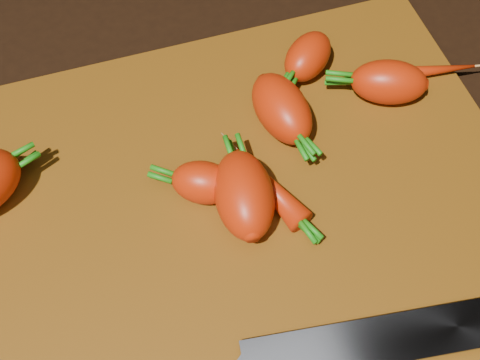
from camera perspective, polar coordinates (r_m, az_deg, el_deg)
name	(u,v)px	position (r m, az deg, el deg)	size (l,w,h in m)	color
ground	(243,210)	(0.61, 0.29, -2.55)	(2.00, 2.00, 0.01)	black
cutting_board	(243,203)	(0.60, 0.29, -2.01)	(0.50, 0.40, 0.01)	#653B0E
carrot_1	(203,183)	(0.58, -3.15, -0.22)	(0.06, 0.04, 0.04)	#C12202
carrot_2	(282,108)	(0.62, 3.57, 6.12)	(0.08, 0.05, 0.05)	#C12202
carrot_3	(244,195)	(0.56, 0.34, -1.28)	(0.09, 0.05, 0.05)	#C12202
carrot_4	(308,56)	(0.67, 5.81, 10.45)	(0.06, 0.04, 0.04)	#C12202
carrot_5	(389,82)	(0.66, 12.59, 8.15)	(0.07, 0.04, 0.04)	#C12202
carrot_6	(421,72)	(0.69, 15.21, 8.92)	(0.11, 0.02, 0.02)	#C12202
carrot_7	(268,185)	(0.59, 2.43, -0.44)	(0.09, 0.02, 0.02)	#C12202
knife	(406,336)	(0.54, 13.96, -12.82)	(0.35, 0.08, 0.02)	gray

